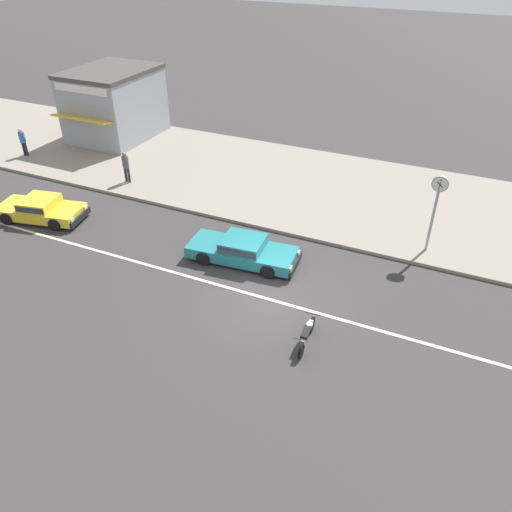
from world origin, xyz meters
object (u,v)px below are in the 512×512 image
Objects in this scene: street_clock at (438,196)px; pedestrian_mid_kerb at (23,140)px; shopfront_corner_warung at (114,103)px; motorcycle_0 at (307,333)px; sedan_yellow_1 at (41,209)px; pedestrian_near_clock at (126,165)px; sedan_teal_2 at (243,250)px.

street_clock reaches higher than pedestrian_mid_kerb.
motorcycle_0 is at bearing -36.57° from shopfront_corner_warung.
pedestrian_near_clock is at bearing 73.31° from sedan_yellow_1.
sedan_yellow_1 is 5.06m from pedestrian_near_clock.
motorcycle_0 is at bearing -41.10° from sedan_teal_2.
motorcycle_0 is 0.30× the size of shopfront_corner_warung.
sedan_teal_2 reaches higher than motorcycle_0.
street_clock reaches higher than sedan_yellow_1.
sedan_yellow_1 and sedan_teal_2 have the same top height.
motorcycle_0 is at bearing -110.59° from street_clock.
pedestrian_mid_kerb reaches higher than motorcycle_0.
sedan_yellow_1 is at bearing -165.15° from street_clock.
shopfront_corner_warung is (-4.87, 5.60, 1.13)m from pedestrian_near_clock.
sedan_yellow_1 reaches higher than motorcycle_0.
pedestrian_mid_kerb is at bearing -120.40° from shopfront_corner_warung.
sedan_yellow_1 is at bearing -39.66° from pedestrian_mid_kerb.
shopfront_corner_warung is at bearing 143.43° from motorcycle_0.
pedestrian_mid_kerb is (-20.82, 8.13, 0.71)m from motorcycle_0.
sedan_yellow_1 is 11.10m from shopfront_corner_warung.
sedan_teal_2 is at bearing -15.26° from pedestrian_mid_kerb.
pedestrian_near_clock reaches higher than sedan_yellow_1.
pedestrian_mid_kerb is at bearing 164.74° from sedan_teal_2.
pedestrian_near_clock is 7.50m from shopfront_corner_warung.
sedan_yellow_1 is 10.34m from sedan_teal_2.
pedestrian_near_clock is (-12.96, 7.63, 0.72)m from motorcycle_0.
shopfront_corner_warung reaches higher than pedestrian_mid_kerb.
shopfront_corner_warung reaches higher than street_clock.
sedan_yellow_1 is 1.28× the size of street_clock.
motorcycle_0 is 1.11× the size of pedestrian_near_clock.
shopfront_corner_warung is (-17.83, 13.23, 1.85)m from motorcycle_0.
street_clock is at bearing -15.88° from shopfront_corner_warung.
sedan_yellow_1 is at bearing -106.69° from pedestrian_near_clock.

